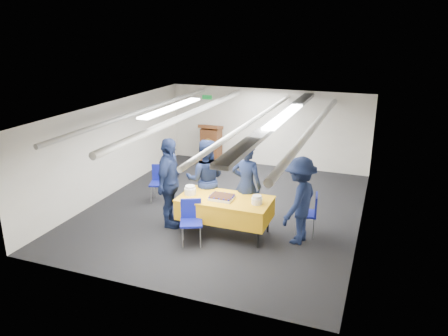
{
  "coord_description": "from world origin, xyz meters",
  "views": [
    {
      "loc": [
        3.28,
        -8.75,
        4.09
      ],
      "look_at": [
        0.04,
        -0.2,
        1.05
      ],
      "focal_mm": 35.0,
      "sensor_mm": 36.0,
      "label": 1
    }
  ],
  "objects_px": {
    "serving_table": "(225,208)",
    "chair_right": "(310,210)",
    "sailor_a": "(246,185)",
    "sailor_b": "(205,179)",
    "chair_near": "(191,217)",
    "sailor_d": "(299,201)",
    "sailor_c": "(169,183)",
    "chair_left": "(160,179)",
    "sheet_cake": "(222,197)",
    "podium": "(211,144)"
  },
  "relations": [
    {
      "from": "serving_table",
      "to": "sailor_a",
      "type": "relative_size",
      "value": 1.02
    },
    {
      "from": "chair_near",
      "to": "sailor_d",
      "type": "relative_size",
      "value": 0.5
    },
    {
      "from": "chair_right",
      "to": "chair_left",
      "type": "distance_m",
      "value": 3.76
    },
    {
      "from": "chair_near",
      "to": "chair_right",
      "type": "distance_m",
      "value": 2.39
    },
    {
      "from": "sheet_cake",
      "to": "sailor_c",
      "type": "relative_size",
      "value": 0.25
    },
    {
      "from": "chair_right",
      "to": "sheet_cake",
      "type": "bearing_deg",
      "value": -159.24
    },
    {
      "from": "sheet_cake",
      "to": "chair_near",
      "type": "distance_m",
      "value": 0.73
    },
    {
      "from": "serving_table",
      "to": "chair_right",
      "type": "distance_m",
      "value": 1.71
    },
    {
      "from": "sheet_cake",
      "to": "sailor_b",
      "type": "bearing_deg",
      "value": 134.13
    },
    {
      "from": "chair_near",
      "to": "sailor_a",
      "type": "xyz_separation_m",
      "value": [
        0.77,
        1.08,
        0.37
      ]
    },
    {
      "from": "sailor_a",
      "to": "podium",
      "type": "bearing_deg",
      "value": -51.64
    },
    {
      "from": "chair_left",
      "to": "serving_table",
      "type": "bearing_deg",
      "value": -28.03
    },
    {
      "from": "sailor_a",
      "to": "serving_table",
      "type": "bearing_deg",
      "value": 66.76
    },
    {
      "from": "chair_near",
      "to": "chair_left",
      "type": "height_order",
      "value": "same"
    },
    {
      "from": "chair_right",
      "to": "sailor_a",
      "type": "xyz_separation_m",
      "value": [
        -1.33,
        -0.06,
        0.37
      ]
    },
    {
      "from": "podium",
      "to": "chair_left",
      "type": "bearing_deg",
      "value": -91.07
    },
    {
      "from": "chair_near",
      "to": "sailor_a",
      "type": "distance_m",
      "value": 1.38
    },
    {
      "from": "chair_right",
      "to": "sailor_a",
      "type": "distance_m",
      "value": 1.38
    },
    {
      "from": "podium",
      "to": "sailor_c",
      "type": "bearing_deg",
      "value": -79.05
    },
    {
      "from": "chair_left",
      "to": "sailor_b",
      "type": "bearing_deg",
      "value": -20.6
    },
    {
      "from": "serving_table",
      "to": "sailor_b",
      "type": "height_order",
      "value": "sailor_b"
    },
    {
      "from": "podium",
      "to": "chair_near",
      "type": "bearing_deg",
      "value": -72.06
    },
    {
      "from": "serving_table",
      "to": "chair_near",
      "type": "relative_size",
      "value": 2.13
    },
    {
      "from": "chair_near",
      "to": "sailor_c",
      "type": "bearing_deg",
      "value": 144.16
    },
    {
      "from": "chair_right",
      "to": "sailor_b",
      "type": "height_order",
      "value": "sailor_b"
    },
    {
      "from": "chair_right",
      "to": "sailor_c",
      "type": "bearing_deg",
      "value": -167.72
    },
    {
      "from": "podium",
      "to": "chair_left",
      "type": "relative_size",
      "value": 1.44
    },
    {
      "from": "chair_right",
      "to": "sailor_a",
      "type": "height_order",
      "value": "sailor_a"
    },
    {
      "from": "chair_near",
      "to": "sailor_b",
      "type": "xyz_separation_m",
      "value": [
        -0.19,
        1.16,
        0.36
      ]
    },
    {
      "from": "sailor_c",
      "to": "sheet_cake",
      "type": "bearing_deg",
      "value": -99.95
    },
    {
      "from": "serving_table",
      "to": "sailor_d",
      "type": "xyz_separation_m",
      "value": [
        1.45,
        0.18,
        0.3
      ]
    },
    {
      "from": "sailor_a",
      "to": "sailor_b",
      "type": "height_order",
      "value": "sailor_a"
    },
    {
      "from": "serving_table",
      "to": "chair_right",
      "type": "height_order",
      "value": "chair_right"
    },
    {
      "from": "chair_right",
      "to": "chair_left",
      "type": "bearing_deg",
      "value": 171.46
    },
    {
      "from": "serving_table",
      "to": "sailor_d",
      "type": "height_order",
      "value": "sailor_d"
    },
    {
      "from": "chair_near",
      "to": "chair_right",
      "type": "bearing_deg",
      "value": 28.59
    },
    {
      "from": "sheet_cake",
      "to": "chair_right",
      "type": "height_order",
      "value": "chair_right"
    },
    {
      "from": "chair_left",
      "to": "sailor_a",
      "type": "distance_m",
      "value": 2.49
    },
    {
      "from": "serving_table",
      "to": "chair_near",
      "type": "height_order",
      "value": "chair_near"
    },
    {
      "from": "chair_left",
      "to": "sailor_a",
      "type": "height_order",
      "value": "sailor_a"
    },
    {
      "from": "chair_right",
      "to": "chair_near",
      "type": "bearing_deg",
      "value": -151.41
    },
    {
      "from": "sheet_cake",
      "to": "sailor_d",
      "type": "height_order",
      "value": "sailor_d"
    },
    {
      "from": "chair_right",
      "to": "sailor_d",
      "type": "height_order",
      "value": "sailor_d"
    },
    {
      "from": "chair_near",
      "to": "chair_left",
      "type": "bearing_deg",
      "value": 133.62
    },
    {
      "from": "sheet_cake",
      "to": "sailor_a",
      "type": "xyz_separation_m",
      "value": [
        0.33,
        0.57,
        0.09
      ]
    },
    {
      "from": "serving_table",
      "to": "chair_left",
      "type": "relative_size",
      "value": 2.13
    },
    {
      "from": "serving_table",
      "to": "sailor_c",
      "type": "height_order",
      "value": "sailor_c"
    },
    {
      "from": "podium",
      "to": "sailor_d",
      "type": "distance_m",
      "value": 5.36
    },
    {
      "from": "sailor_a",
      "to": "sailor_c",
      "type": "relative_size",
      "value": 0.95
    },
    {
      "from": "podium",
      "to": "chair_near",
      "type": "distance_m",
      "value": 5.07
    }
  ]
}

